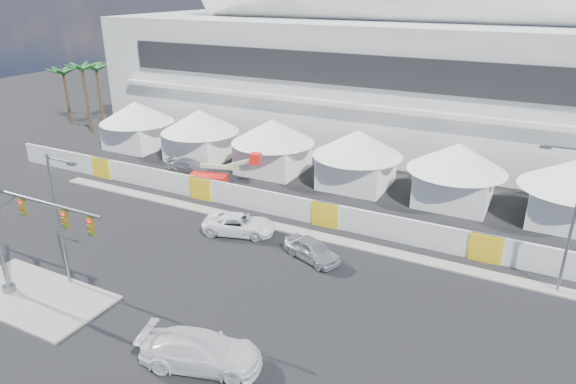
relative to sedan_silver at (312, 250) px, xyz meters
The scene contains 15 objects.
ground 11.73m from the sedan_silver, 128.48° to the right, with size 160.00×160.00×0.00m, color black.
median_island 18.02m from the sedan_silver, 137.52° to the right, with size 10.00×5.00×0.15m, color gray.
far_curb 13.16m from the sedan_silver, 14.70° to the left, with size 80.00×1.20×0.12m, color gray.
stadium 33.52m from the sedan_silver, 87.48° to the left, with size 80.00×24.80×21.98m.
tent_row 16.49m from the sedan_silver, 114.57° to the left, with size 53.40×8.40×5.40m.
hoarding_fence 5.49m from the sedan_silver, 103.53° to the left, with size 70.00×0.25×2.00m, color silver.
palm_cluster 45.95m from the sedan_silver, 153.47° to the left, with size 10.60×10.60×8.55m.
sedan_silver is the anchor object (origin of this frame).
pickup_curb 6.73m from the sedan_silver, behind, with size 5.52×2.55×1.53m, color white.
pickup_near 12.28m from the sedan_silver, 91.83° to the right, with size 6.13×2.49×1.78m, color silver.
lot_car_c 21.05m from the sedan_silver, 150.96° to the left, with size 4.88×1.98×1.42m, color #A9AAAE.
traffic_mast 18.44m from the sedan_silver, 136.29° to the right, with size 9.46×0.78×7.97m.
streetlight_median 16.37m from the sedan_silver, 140.88° to the right, with size 2.37×0.24×8.56m.
streetlight_curb 16.18m from the sedan_silver, 12.45° to the left, with size 2.80×0.63×9.45m.
boom_lift 16.31m from the sedan_silver, 149.39° to the left, with size 7.21×2.37×3.56m.
Camera 1 is at (20.26, -19.48, 17.88)m, focal length 32.00 mm.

